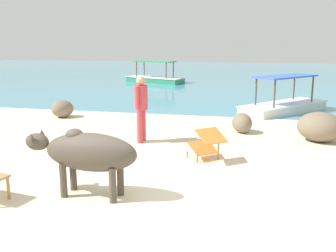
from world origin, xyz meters
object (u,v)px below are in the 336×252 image
object	(u,v)px
deck_chair_near	(207,143)
boat_white	(284,104)
person_standing	(141,104)
boat_green	(155,78)
cow	(88,152)

from	to	relation	value
deck_chair_near	boat_white	size ratio (longest dim) A/B	0.26
person_standing	boat_green	xyz separation A→B (m)	(-3.25, 13.76, -0.70)
boat_green	boat_white	bearing A→B (deg)	149.35
person_standing	boat_white	distance (m)	6.38
cow	boat_white	world-z (taller)	boat_white
deck_chair_near	boat_green	distance (m)	15.74
deck_chair_near	person_standing	xyz separation A→B (m)	(-1.76, 1.16, 0.56)
cow	boat_white	distance (m)	9.29
deck_chair_near	boat_white	bearing A→B (deg)	-56.81
cow	boat_white	xyz separation A→B (m)	(3.57, 8.57, -0.47)
cow	deck_chair_near	xyz separation A→B (m)	(1.61, 2.27, -0.34)
person_standing	boat_green	size ratio (longest dim) A/B	0.42
boat_green	boat_white	world-z (taller)	same
deck_chair_near	boat_white	xyz separation A→B (m)	(1.96, 6.30, -0.13)
boat_green	boat_white	size ratio (longest dim) A/B	1.08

